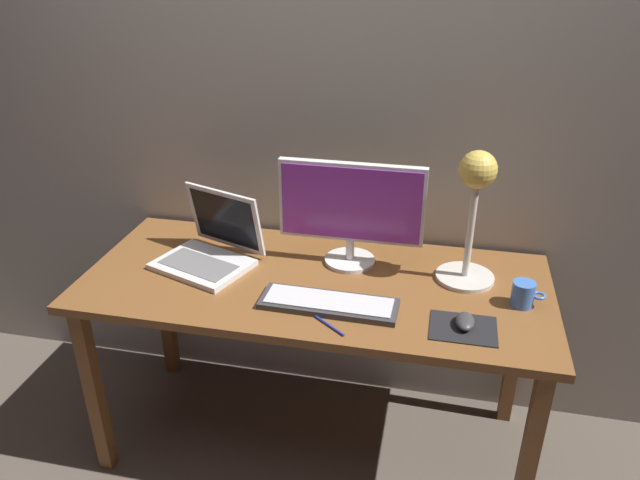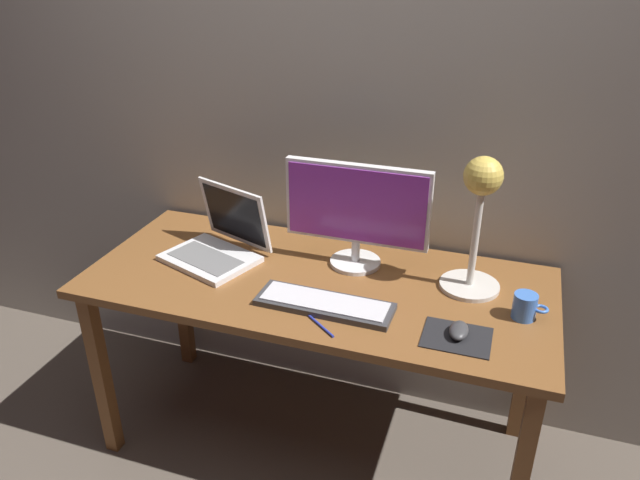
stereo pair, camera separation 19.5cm
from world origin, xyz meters
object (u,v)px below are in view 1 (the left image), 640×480
(pen, at_px, (328,325))
(desk_lamp, at_px, (474,200))
(mouse, at_px, (465,321))
(monitor, at_px, (351,209))
(laptop, at_px, (213,243))
(coffee_mug, at_px, (524,294))
(keyboard_main, at_px, (329,303))

(pen, bearing_deg, desk_lamp, 42.96)
(desk_lamp, xyz_separation_m, mouse, (0.00, -0.29, -0.28))
(monitor, relative_size, mouse, 5.31)
(monitor, distance_m, pen, 0.46)
(laptop, xyz_separation_m, mouse, (0.89, -0.24, -0.05))
(laptop, distance_m, coffee_mug, 1.08)
(keyboard_main, height_order, pen, keyboard_main)
(keyboard_main, height_order, coffee_mug, coffee_mug)
(coffee_mug, bearing_deg, pen, -157.21)
(monitor, height_order, laptop, monitor)
(keyboard_main, distance_m, pen, 0.11)
(laptop, distance_m, mouse, 0.93)
(monitor, xyz_separation_m, coffee_mug, (0.59, -0.16, -0.17))
(pen, bearing_deg, laptop, 146.75)
(mouse, bearing_deg, keyboard_main, 177.03)
(keyboard_main, xyz_separation_m, pen, (0.02, -0.11, -0.01))
(monitor, relative_size, pen, 3.64)
(monitor, height_order, desk_lamp, desk_lamp)
(monitor, relative_size, coffee_mug, 4.73)
(keyboard_main, distance_m, coffee_mug, 0.62)
(desk_lamp, distance_m, coffee_mug, 0.34)
(keyboard_main, bearing_deg, mouse, -2.97)
(mouse, bearing_deg, laptop, 165.09)
(monitor, distance_m, keyboard_main, 0.36)
(keyboard_main, relative_size, mouse, 4.61)
(coffee_mug, xyz_separation_m, pen, (-0.58, -0.24, -0.04))
(mouse, distance_m, coffee_mug, 0.24)
(monitor, relative_size, desk_lamp, 1.10)
(desk_lamp, distance_m, pen, 0.62)
(monitor, xyz_separation_m, mouse, (0.41, -0.33, -0.19))
(laptop, height_order, coffee_mug, laptop)
(coffee_mug, bearing_deg, mouse, -138.05)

